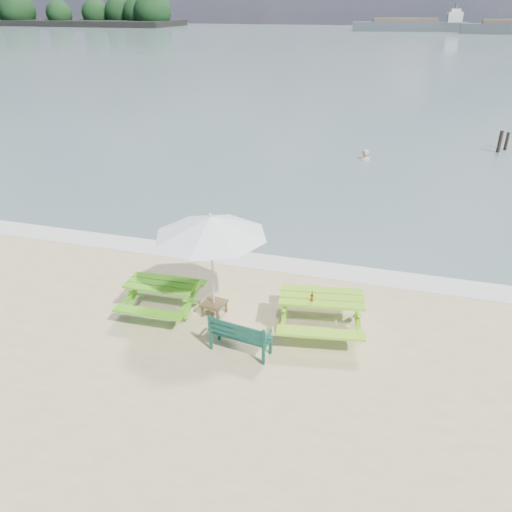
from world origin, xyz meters
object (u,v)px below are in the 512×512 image
(picnic_table_left, at_px, (162,298))
(picnic_table_right, at_px, (321,314))
(park_bench, at_px, (241,342))
(patio_umbrella, at_px, (211,226))
(swimmer, at_px, (363,168))
(side_table, at_px, (214,308))
(beer_bottle, at_px, (312,298))

(picnic_table_left, distance_m, picnic_table_right, 3.55)
(park_bench, bearing_deg, patio_umbrella, 131.21)
(patio_umbrella, bearing_deg, picnic_table_left, -170.26)
(picnic_table_left, relative_size, picnic_table_right, 0.81)
(swimmer, bearing_deg, side_table, -98.99)
(picnic_table_right, height_order, swimmer, picnic_table_right)
(patio_umbrella, relative_size, swimmer, 1.57)
(beer_bottle, bearing_deg, swimmer, 90.25)
(side_table, height_order, patio_umbrella, patio_umbrella)
(picnic_table_left, relative_size, patio_umbrella, 0.64)
(picnic_table_right, height_order, beer_bottle, beer_bottle)
(beer_bottle, bearing_deg, side_table, 175.74)
(patio_umbrella, height_order, beer_bottle, patio_umbrella)
(side_table, relative_size, patio_umbrella, 0.20)
(side_table, height_order, swimmer, swimmer)
(side_table, xyz_separation_m, patio_umbrella, (0.00, 0.00, 2.01))
(swimmer, bearing_deg, patio_umbrella, -98.99)
(park_bench, height_order, side_table, park_bench)
(picnic_table_left, relative_size, side_table, 3.18)
(patio_umbrella, height_order, swimmer, patio_umbrella)
(picnic_table_left, height_order, picnic_table_right, picnic_table_right)
(park_bench, bearing_deg, beer_bottle, 37.50)
(park_bench, relative_size, beer_bottle, 5.65)
(side_table, distance_m, beer_bottle, 2.34)
(patio_umbrella, bearing_deg, side_table, 0.00)
(patio_umbrella, xyz_separation_m, swimmer, (2.15, 13.59, -2.59))
(patio_umbrella, relative_size, beer_bottle, 12.24)
(picnic_table_right, height_order, park_bench, picnic_table_right)
(park_bench, xyz_separation_m, swimmer, (1.18, 14.70, -0.65))
(picnic_table_right, relative_size, beer_bottle, 9.61)
(beer_bottle, distance_m, swimmer, 13.82)
(picnic_table_left, relative_size, park_bench, 1.38)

